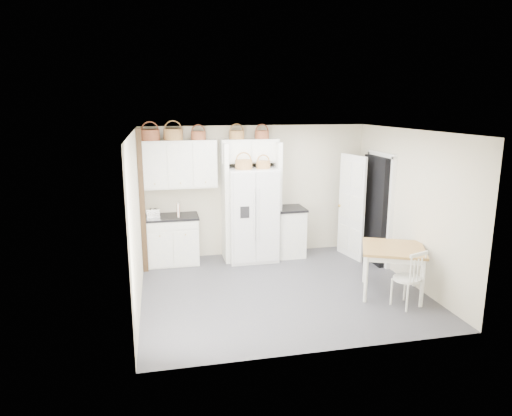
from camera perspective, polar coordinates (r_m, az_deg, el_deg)
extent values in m
plane|color=#3F3F46|center=(7.70, 3.08, -10.11)|extent=(4.50, 4.50, 0.00)
plane|color=white|center=(7.10, 3.33, 9.59)|extent=(4.50, 4.50, 0.00)
plane|color=beige|center=(9.19, -0.10, 2.18)|extent=(4.50, 0.00, 4.50)
plane|color=beige|center=(7.05, -14.73, -1.54)|extent=(0.00, 4.00, 4.00)
plane|color=beige|center=(8.17, 18.60, 0.15)|extent=(0.00, 4.00, 4.00)
cube|color=silver|center=(8.88, -0.52, -0.80)|extent=(0.94, 0.75, 1.81)
cube|color=silver|center=(8.91, -10.40, -4.03)|extent=(0.97, 0.61, 0.90)
cube|color=silver|center=(9.25, 4.16, -3.04)|extent=(0.54, 0.65, 0.95)
cube|color=brown|center=(7.70, 16.62, -7.51)|extent=(1.25, 1.25, 0.79)
cube|color=silver|center=(7.30, 18.36, -8.36)|extent=(0.54, 0.52, 0.88)
cube|color=black|center=(8.79, -10.53, -1.10)|extent=(1.01, 0.65, 0.04)
cube|color=black|center=(9.13, 4.21, -0.05)|extent=(0.58, 0.69, 0.04)
cube|color=silver|center=(8.70, -12.74, -0.65)|extent=(0.25, 0.15, 0.17)
cube|color=#B23416|center=(8.68, -9.70, -0.28)|extent=(0.04, 0.16, 0.24)
cube|color=silver|center=(8.68, -9.68, -0.24)|extent=(0.05, 0.17, 0.25)
cylinder|color=brown|center=(8.68, -13.08, 8.86)|extent=(0.34, 0.34, 0.19)
cylinder|color=brown|center=(8.69, -10.31, 9.02)|extent=(0.35, 0.35, 0.21)
cylinder|color=brown|center=(8.72, -7.21, 8.99)|extent=(0.28, 0.28, 0.16)
cylinder|color=brown|center=(8.81, -2.43, 9.12)|extent=(0.29, 0.29, 0.16)
cylinder|color=brown|center=(8.91, 0.74, 9.16)|extent=(0.27, 0.27, 0.16)
cylinder|color=brown|center=(8.57, -1.55, 5.46)|extent=(0.32, 0.32, 0.17)
cylinder|color=brown|center=(8.65, 0.91, 5.43)|extent=(0.26, 0.26, 0.14)
cube|color=silver|center=(8.74, -9.56, 5.43)|extent=(1.40, 0.34, 0.90)
cube|color=silver|center=(8.88, -0.82, 7.18)|extent=(1.12, 0.34, 0.45)
cube|color=silver|center=(8.82, -3.88, 0.70)|extent=(0.08, 0.60, 2.30)
cube|color=silver|center=(9.02, 2.54, 0.99)|extent=(0.08, 0.60, 2.30)
cube|color=black|center=(8.36, -14.04, 0.72)|extent=(0.09, 0.09, 2.60)
cube|color=black|center=(9.04, 14.79, -0.22)|extent=(0.18, 0.85, 2.05)
cube|color=white|center=(9.18, 11.84, 0.13)|extent=(0.21, 0.79, 2.05)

